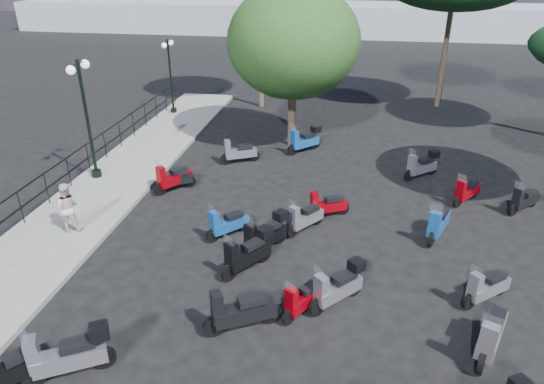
% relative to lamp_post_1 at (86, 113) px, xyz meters
% --- Properties ---
extents(ground, '(120.00, 120.00, 0.00)m').
position_rel_lamp_post_1_xyz_m(ground, '(7.29, -5.79, -2.64)').
color(ground, black).
rests_on(ground, ground).
extents(sidewalk, '(3.00, 30.00, 0.15)m').
position_rel_lamp_post_1_xyz_m(sidewalk, '(0.79, -2.79, -2.56)').
color(sidewalk, slate).
rests_on(sidewalk, ground).
extents(railing, '(0.04, 26.04, 1.10)m').
position_rel_lamp_post_1_xyz_m(railing, '(-0.51, -2.99, -1.74)').
color(railing, black).
rests_on(railing, sidewalk).
extents(lamp_post_1, '(0.35, 1.29, 4.36)m').
position_rel_lamp_post_1_xyz_m(lamp_post_1, '(0.00, 0.00, 0.00)').
color(lamp_post_1, black).
rests_on(lamp_post_1, sidewalk).
extents(lamp_post_2, '(0.31, 1.10, 3.74)m').
position_rel_lamp_post_1_xyz_m(lamp_post_2, '(-0.01, 8.37, -0.35)').
color(lamp_post_2, black).
rests_on(lamp_post_2, sidewalk).
extents(pedestrian_far, '(0.89, 0.77, 1.55)m').
position_rel_lamp_post_1_xyz_m(pedestrian_far, '(1.15, -3.80, -1.71)').
color(pedestrian_far, beige).
rests_on(pedestrian_far, sidewalk).
extents(scooter_1, '(1.21, 1.40, 1.39)m').
position_rel_lamp_post_1_xyz_m(scooter_1, '(3.16, -9.43, -2.16)').
color(scooter_1, black).
rests_on(scooter_1, ground).
extents(scooter_2, '(1.66, 1.10, 1.46)m').
position_rel_lamp_post_1_xyz_m(scooter_2, '(4.11, -8.92, -2.09)').
color(scooter_2, black).
rests_on(scooter_2, ground).
extents(scooter_3, '(1.14, 1.21, 1.25)m').
position_rel_lamp_post_1_xyz_m(scooter_3, '(5.89, -3.14, -2.20)').
color(scooter_3, black).
rests_on(scooter_3, ground).
extents(scooter_4, '(1.08, 1.42, 1.34)m').
position_rel_lamp_post_1_xyz_m(scooter_4, '(3.17, -0.36, -2.17)').
color(scooter_4, black).
rests_on(scooter_4, ground).
extents(scooter_5, '(1.38, 0.81, 1.19)m').
position_rel_lamp_post_1_xyz_m(scooter_5, '(3.16, -0.27, -2.23)').
color(scooter_5, black).
rests_on(scooter_5, ground).
extents(scooter_8, '(0.90, 1.30, 1.18)m').
position_rel_lamp_post_1_xyz_m(scooter_8, '(8.51, -6.24, -2.23)').
color(scooter_8, black).
rests_on(scooter_8, ground).
extents(scooter_9, '(1.16, 1.51, 1.39)m').
position_rel_lamp_post_1_xyz_m(scooter_9, '(7.15, -3.73, -2.11)').
color(scooter_9, black).
rests_on(scooter_9, ground).
extents(scooter_10, '(1.05, 1.33, 1.27)m').
position_rel_lamp_post_1_xyz_m(scooter_10, '(8.13, -2.42, -2.20)').
color(scooter_10, black).
rests_on(scooter_10, ground).
extents(scooter_11, '(1.51, 0.91, 1.31)m').
position_rel_lamp_post_1_xyz_m(scooter_11, '(4.91, 2.54, -2.18)').
color(scooter_11, black).
rests_on(scooter_11, ground).
extents(scooter_14, '(1.29, 1.37, 1.37)m').
position_rel_lamp_post_1_xyz_m(scooter_14, '(9.29, -5.78, -2.12)').
color(scooter_14, black).
rests_on(scooter_14, ground).
extents(scooter_15, '(1.67, 1.04, 1.47)m').
position_rel_lamp_post_1_xyz_m(scooter_15, '(7.19, -7.03, -2.13)').
color(scooter_15, black).
rests_on(scooter_15, ground).
extents(scooter_16, '(1.40, 0.83, 1.21)m').
position_rel_lamp_post_1_xyz_m(scooter_16, '(8.74, -1.43, -2.22)').
color(scooter_16, black).
rests_on(scooter_16, ground).
extents(scooter_17, '(1.33, 1.34, 1.37)m').
position_rel_lamp_post_1_xyz_m(scooter_17, '(7.41, 4.22, -2.12)').
color(scooter_17, black).
rests_on(scooter_17, ground).
extents(scooter_21, '(1.29, 1.07, 1.26)m').
position_rel_lamp_post_1_xyz_m(scooter_21, '(12.85, -5.09, -2.20)').
color(scooter_21, black).
rests_on(scooter_21, ground).
extents(scooter_22, '(0.87, 1.65, 1.39)m').
position_rel_lamp_post_1_xyz_m(scooter_22, '(12.10, -2.15, -2.16)').
color(scooter_22, black).
rests_on(scooter_22, ground).
extents(scooter_23, '(1.35, 1.17, 1.30)m').
position_rel_lamp_post_1_xyz_m(scooter_23, '(12.08, 2.27, -2.15)').
color(scooter_23, black).
rests_on(scooter_23, ground).
extents(scooter_27, '(0.95, 1.74, 1.47)m').
position_rel_lamp_post_1_xyz_m(scooter_27, '(12.55, -6.88, -2.13)').
color(scooter_27, black).
rests_on(scooter_27, ground).
extents(scooter_28, '(1.18, 1.10, 1.21)m').
position_rel_lamp_post_1_xyz_m(scooter_28, '(15.13, 0.05, -2.22)').
color(scooter_28, black).
rests_on(scooter_28, ground).
extents(scooter_29, '(1.05, 1.24, 1.22)m').
position_rel_lamp_post_1_xyz_m(scooter_29, '(13.38, 0.39, -2.22)').
color(scooter_29, black).
rests_on(scooter_29, ground).
extents(scooter_30, '(1.16, 1.51, 1.39)m').
position_rel_lamp_post_1_xyz_m(scooter_30, '(6.86, -4.74, -2.11)').
color(scooter_30, black).
rests_on(scooter_30, ground).
extents(broadleaf_tree, '(5.48, 5.48, 6.81)m').
position_rel_lamp_post_1_xyz_m(broadleaf_tree, '(6.75, 4.99, 1.83)').
color(broadleaf_tree, '#38281E').
rests_on(broadleaf_tree, ground).
extents(distant_hills, '(70.00, 8.00, 3.00)m').
position_rel_lamp_post_1_xyz_m(distant_hills, '(7.29, 39.21, -1.14)').
color(distant_hills, gray).
rests_on(distant_hills, ground).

